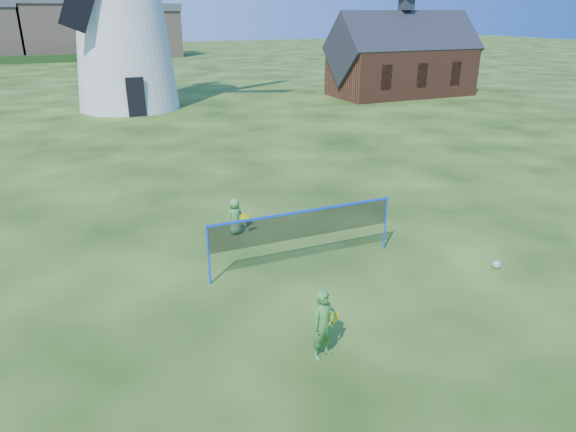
% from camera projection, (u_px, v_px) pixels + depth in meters
% --- Properties ---
extents(ground, '(220.00, 220.00, 0.00)m').
position_uv_depth(ground, '(289.00, 280.00, 12.80)').
color(ground, black).
rests_on(ground, ground).
extents(chapel, '(11.28, 5.47, 9.54)m').
position_uv_depth(chapel, '(402.00, 60.00, 40.23)').
color(chapel, brown).
rests_on(chapel, ground).
extents(badminton_net, '(5.05, 0.05, 1.55)m').
position_uv_depth(badminton_net, '(303.00, 225.00, 13.13)').
color(badminton_net, blue).
rests_on(badminton_net, ground).
extents(player_girl, '(0.71, 0.45, 1.42)m').
position_uv_depth(player_girl, '(324.00, 325.00, 9.72)').
color(player_girl, '#418836').
rests_on(player_girl, ground).
extents(player_boy, '(0.67, 0.50, 1.10)m').
position_uv_depth(player_boy, '(235.00, 216.00, 15.29)').
color(player_boy, '#4F9A4A').
rests_on(player_boy, ground).
extents(play_ball, '(0.22, 0.22, 0.22)m').
position_uv_depth(play_ball, '(496.00, 265.00, 13.34)').
color(play_ball, green).
rests_on(play_ball, ground).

